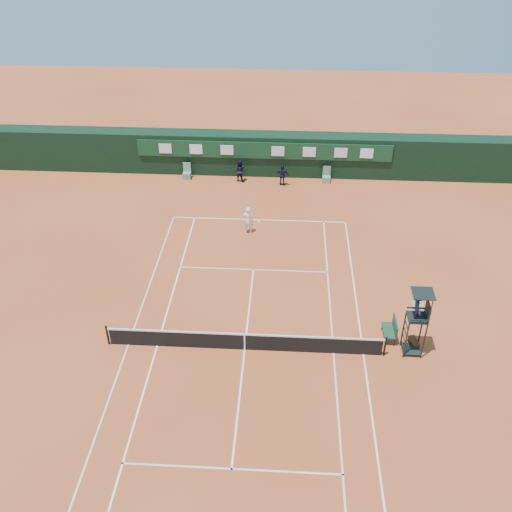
{
  "coord_description": "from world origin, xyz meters",
  "views": [
    {
      "loc": [
        1.69,
        -19.41,
        18.46
      ],
      "look_at": [
        0.17,
        6.0,
        1.2
      ],
      "focal_mm": 40.0,
      "sensor_mm": 36.0,
      "label": 1
    }
  ],
  "objects_px": {
    "cooler": "(417,309)",
    "player": "(248,220)",
    "player_bench": "(392,328)",
    "tennis_net": "(245,341)",
    "umpire_chair": "(418,310)"
  },
  "relations": [
    {
      "from": "cooler",
      "to": "player",
      "type": "height_order",
      "value": "player"
    },
    {
      "from": "player",
      "to": "player_bench",
      "type": "bearing_deg",
      "value": 127.68
    },
    {
      "from": "tennis_net",
      "to": "player_bench",
      "type": "xyz_separation_m",
      "value": [
        6.85,
        1.2,
        0.09
      ]
    },
    {
      "from": "cooler",
      "to": "player",
      "type": "relative_size",
      "value": 0.37
    },
    {
      "from": "umpire_chair",
      "to": "cooler",
      "type": "distance_m",
      "value": 3.51
    },
    {
      "from": "player_bench",
      "to": "player",
      "type": "distance_m",
      "value": 11.8
    },
    {
      "from": "tennis_net",
      "to": "player",
      "type": "xyz_separation_m",
      "value": [
        -0.58,
        10.36,
        0.36
      ]
    },
    {
      "from": "cooler",
      "to": "player",
      "type": "xyz_separation_m",
      "value": [
        -8.96,
        7.33,
        0.54
      ]
    },
    {
      "from": "player_bench",
      "to": "tennis_net",
      "type": "bearing_deg",
      "value": -170.04
    },
    {
      "from": "umpire_chair",
      "to": "player",
      "type": "bearing_deg",
      "value": 129.37
    },
    {
      "from": "umpire_chair",
      "to": "cooler",
      "type": "height_order",
      "value": "umpire_chair"
    },
    {
      "from": "tennis_net",
      "to": "player_bench",
      "type": "relative_size",
      "value": 10.75
    },
    {
      "from": "player_bench",
      "to": "player",
      "type": "height_order",
      "value": "player"
    },
    {
      "from": "umpire_chair",
      "to": "player",
      "type": "height_order",
      "value": "umpire_chair"
    },
    {
      "from": "umpire_chair",
      "to": "cooler",
      "type": "relative_size",
      "value": 5.3
    }
  ]
}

